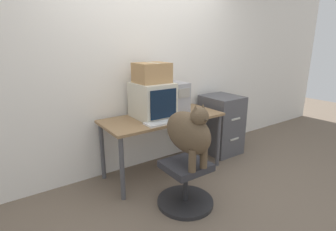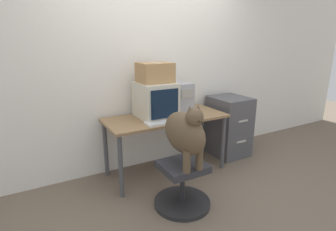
# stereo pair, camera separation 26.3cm
# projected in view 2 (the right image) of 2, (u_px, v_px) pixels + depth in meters

# --- Properties ---
(ground_plane) EXTENTS (12.00, 12.00, 0.00)m
(ground_plane) POSITION_uv_depth(u_px,v_px,m) (179.00, 182.00, 3.11)
(ground_plane) COLOR #6B5B4C
(wall_back) EXTENTS (8.00, 0.05, 2.60)m
(wall_back) POSITION_uv_depth(u_px,v_px,m) (151.00, 67.00, 3.34)
(wall_back) COLOR white
(wall_back) RESTS_ON ground_plane
(desk) EXTENTS (1.48, 0.64, 0.73)m
(desk) POSITION_uv_depth(u_px,v_px,m) (166.00, 123.00, 3.20)
(desk) COLOR olive
(desk) RESTS_ON ground_plane
(crt_monitor) EXTENTS (0.41, 0.48, 0.42)m
(crt_monitor) POSITION_uv_depth(u_px,v_px,m) (155.00, 100.00, 3.10)
(crt_monitor) COLOR beige
(crt_monitor) RESTS_ON desk
(pc_tower) EXTENTS (0.22, 0.44, 0.39)m
(pc_tower) POSITION_uv_depth(u_px,v_px,m) (178.00, 97.00, 3.30)
(pc_tower) COLOR #99999E
(pc_tower) RESTS_ON desk
(keyboard) EXTENTS (0.43, 0.17, 0.03)m
(keyboard) POSITION_uv_depth(u_px,v_px,m) (164.00, 122.00, 2.92)
(keyboard) COLOR silver
(keyboard) RESTS_ON desk
(computer_mouse) EXTENTS (0.06, 0.04, 0.04)m
(computer_mouse) POSITION_uv_depth(u_px,v_px,m) (186.00, 118.00, 3.04)
(computer_mouse) COLOR silver
(computer_mouse) RESTS_ON desk
(office_chair) EXTENTS (0.58, 0.58, 0.46)m
(office_chair) POSITION_uv_depth(u_px,v_px,m) (182.00, 186.00, 2.63)
(office_chair) COLOR #262628
(office_chair) RESTS_ON ground_plane
(dog) EXTENTS (0.25, 0.59, 0.62)m
(dog) POSITION_uv_depth(u_px,v_px,m) (185.00, 133.00, 2.45)
(dog) COLOR brown
(dog) RESTS_ON office_chair
(filing_cabinet) EXTENTS (0.48, 0.54, 0.85)m
(filing_cabinet) POSITION_uv_depth(u_px,v_px,m) (229.00, 126.00, 3.79)
(filing_cabinet) COLOR #4C4C51
(filing_cabinet) RESTS_ON ground_plane
(cardboard_box) EXTENTS (0.37, 0.32, 0.23)m
(cardboard_box) POSITION_uv_depth(u_px,v_px,m) (155.00, 73.00, 3.01)
(cardboard_box) COLOR #A87F51
(cardboard_box) RESTS_ON crt_monitor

